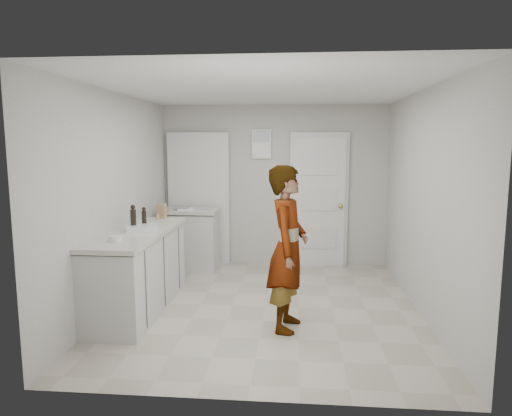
# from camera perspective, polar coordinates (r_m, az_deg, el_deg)

# --- Properties ---
(ground) EXTENTS (4.00, 4.00, 0.00)m
(ground) POSITION_cam_1_polar(r_m,az_deg,el_deg) (5.50, 1.18, -12.21)
(ground) COLOR #A19C87
(ground) RESTS_ON ground
(room_shell) EXTENTS (4.00, 4.00, 4.00)m
(room_shell) POSITION_cam_1_polar(r_m,az_deg,el_deg) (7.17, 0.87, 1.00)
(room_shell) COLOR #A2A099
(room_shell) RESTS_ON ground
(main_counter) EXTENTS (0.64, 1.96, 0.93)m
(main_counter) POSITION_cam_1_polar(r_m,az_deg,el_deg) (5.46, -14.46, -7.88)
(main_counter) COLOR silver
(main_counter) RESTS_ON ground
(side_counter) EXTENTS (0.84, 0.61, 0.93)m
(side_counter) POSITION_cam_1_polar(r_m,az_deg,el_deg) (7.04, -8.18, -4.14)
(side_counter) COLOR silver
(side_counter) RESTS_ON ground
(person) EXTENTS (0.49, 0.67, 1.69)m
(person) POSITION_cam_1_polar(r_m,az_deg,el_deg) (4.67, 3.99, -5.06)
(person) COLOR silver
(person) RESTS_ON ground
(cake_mix_box) EXTENTS (0.13, 0.09, 0.19)m
(cake_mix_box) POSITION_cam_1_polar(r_m,az_deg,el_deg) (6.17, -11.68, -0.33)
(cake_mix_box) COLOR #896144
(cake_mix_box) RESTS_ON main_counter
(spice_jar) EXTENTS (0.05, 0.05, 0.07)m
(spice_jar) POSITION_cam_1_polar(r_m,az_deg,el_deg) (6.04, -12.21, -1.11)
(spice_jar) COLOR tan
(spice_jar) RESTS_ON main_counter
(oil_cruet_a) EXTENTS (0.06, 0.06, 0.23)m
(oil_cruet_a) POSITION_cam_1_polar(r_m,az_deg,el_deg) (5.65, -13.82, -1.05)
(oil_cruet_a) COLOR black
(oil_cruet_a) RESTS_ON main_counter
(oil_cruet_b) EXTENTS (0.07, 0.07, 0.29)m
(oil_cruet_b) POSITION_cam_1_polar(r_m,az_deg,el_deg) (5.37, -15.09, -1.21)
(oil_cruet_b) COLOR black
(oil_cruet_b) RESTS_ON main_counter
(baking_dish) EXTENTS (0.40, 0.34, 0.06)m
(baking_dish) POSITION_cam_1_polar(r_m,az_deg,el_deg) (5.33, -14.06, -2.48)
(baking_dish) COLOR silver
(baking_dish) RESTS_ON main_counter
(egg_bowl) EXTENTS (0.14, 0.14, 0.05)m
(egg_bowl) POSITION_cam_1_polar(r_m,az_deg,el_deg) (4.83, -17.18, -3.66)
(egg_bowl) COLOR silver
(egg_bowl) RESTS_ON main_counter
(papers) EXTENTS (0.32, 0.37, 0.01)m
(papers) POSITION_cam_1_polar(r_m,az_deg,el_deg) (6.95, -8.81, -0.11)
(papers) COLOR white
(papers) RESTS_ON side_counter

